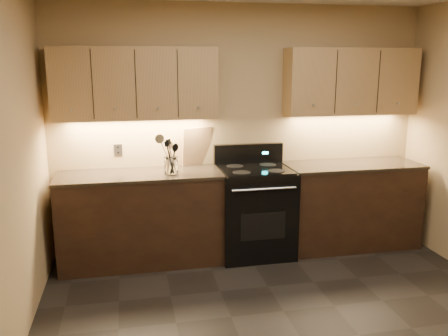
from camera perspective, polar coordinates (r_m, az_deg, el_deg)
The scene contains 14 objects.
wall_back at distance 5.12m, azimuth 2.00°, elevation 4.72°, with size 4.00×0.04×2.60m, color tan.
counter_left at distance 4.88m, azimuth -9.94°, elevation -5.94°, with size 1.62×0.62×0.93m.
counter_right at distance 5.43m, azimuth 14.92°, elevation -4.27°, with size 1.46×0.62×0.93m.
stove at distance 5.03m, azimuth 3.68°, elevation -5.07°, with size 0.76×0.68×1.14m.
upper_cab_left at distance 4.79m, azimuth -10.61°, elevation 9.96°, with size 1.60×0.30×0.70m, color #AB8355.
upper_cab_right at distance 5.34m, azimuth 15.03°, elevation 10.02°, with size 1.44×0.30×0.70m, color #AB8355.
outlet_plate at distance 5.01m, azimuth -12.62°, elevation 2.14°, with size 0.09×0.01×0.12m, color #B2B5BA.
utensil_crock at distance 4.68m, azimuth -6.38°, elevation 0.26°, with size 0.16×0.16×0.17m.
cutting_board at distance 5.03m, azimuth -3.28°, elevation 2.63°, with size 0.32×0.02×0.41m, color tan.
wooden_spoon at distance 4.66m, azimuth -6.72°, elevation 1.27°, with size 0.06×0.06×0.30m, color tan, non-canonical shape.
black_spoon at distance 4.69m, azimuth -6.45°, elevation 1.35°, with size 0.06×0.06×0.30m, color black, non-canonical shape.
black_turner at distance 4.63m, azimuth -6.17°, elevation 1.44°, with size 0.08×0.08×0.33m, color black, non-canonical shape.
steel_spatula at distance 4.66m, azimuth -5.99°, elevation 1.65°, with size 0.08×0.08×0.35m, color silver, non-canonical shape.
steel_skimmer at distance 4.65m, azimuth -6.11°, elevation 1.79°, with size 0.09×0.09×0.38m, color silver, non-canonical shape.
Camera 1 is at (-1.20, -2.93, 2.01)m, focal length 38.00 mm.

